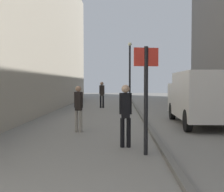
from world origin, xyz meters
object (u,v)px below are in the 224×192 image
object	(u,v)px
pedestrian_mid_block	(126,111)
pedestrian_main_foreground	(79,105)
lamp_post	(130,70)
pedestrian_far_crossing	(102,93)
street_sign_post	(146,91)
delivery_van	(202,96)

from	to	relation	value
pedestrian_mid_block	pedestrian_main_foreground	bearing A→B (deg)	118.47
pedestrian_mid_block	lamp_post	distance (m)	14.72
pedestrian_mid_block	pedestrian_far_crossing	world-z (taller)	pedestrian_far_crossing
pedestrian_main_foreground	pedestrian_far_crossing	bearing A→B (deg)	102.24
pedestrian_mid_block	pedestrian_far_crossing	size ratio (longest dim) A/B	0.93
pedestrian_main_foreground	pedestrian_far_crossing	size ratio (longest dim) A/B	0.90
pedestrian_mid_block	lamp_post	xyz separation A→B (m)	(0.54, 14.61, 1.75)
pedestrian_far_crossing	street_sign_post	world-z (taller)	street_sign_post
pedestrian_mid_block	street_sign_post	world-z (taller)	street_sign_post
delivery_van	lamp_post	size ratio (longest dim) A/B	1.11
pedestrian_far_crossing	lamp_post	distance (m)	3.14
pedestrian_far_crossing	delivery_van	distance (m)	9.63
delivery_van	street_sign_post	xyz separation A→B (m)	(-2.74, -5.25, 0.37)
pedestrian_main_foreground	pedestrian_far_crossing	distance (m)	10.38
delivery_van	pedestrian_main_foreground	bearing A→B (deg)	-156.90
pedestrian_mid_block	pedestrian_far_crossing	xyz separation A→B (m)	(-1.44, 12.84, 0.07)
pedestrian_mid_block	street_sign_post	distance (m)	1.12
pedestrian_mid_block	lamp_post	bearing A→B (deg)	83.19
lamp_post	street_sign_post	bearing A→B (deg)	-90.24
pedestrian_far_crossing	delivery_van	bearing A→B (deg)	-68.04
pedestrian_mid_block	street_sign_post	size ratio (longest dim) A/B	0.65
pedestrian_main_foreground	street_sign_post	xyz separation A→B (m)	(2.09, -3.30, 0.60)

